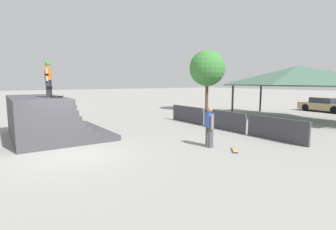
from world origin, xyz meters
The scene contains 10 objects.
ground_plane centered at (0.00, 0.00, 0.00)m, with size 160.00×160.00×0.00m, color gray.
quarter_pipe_ramp centered at (-3.77, -0.23, 0.87)m, with size 5.35×4.15×1.96m.
skater_on_deck centered at (-3.08, -0.11, 2.89)m, with size 0.68×0.41×1.61m.
skateboard_on_deck centered at (-2.65, 0.12, 2.02)m, with size 0.83×0.49×0.09m.
bystander_walking centered at (1.94, 5.07, 0.92)m, with size 0.65×0.37×1.65m.
skateboard_on_ground centered at (3.02, 5.43, 0.06)m, with size 0.72×0.69×0.09m.
barrier_fence centered at (-0.46, 8.36, 0.52)m, with size 9.60×0.12×1.05m.
pavilion_shelter centered at (-0.63, 15.72, 3.05)m, with size 10.03×4.22×3.77m.
tree_far_back centered at (-8.14, 14.06, 3.86)m, with size 3.24×3.24×5.49m.
parked_car_tan centered at (-1.67, 22.17, 0.60)m, with size 4.26×2.00×1.27m.
Camera 1 is at (9.80, -2.26, 2.68)m, focal length 28.00 mm.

